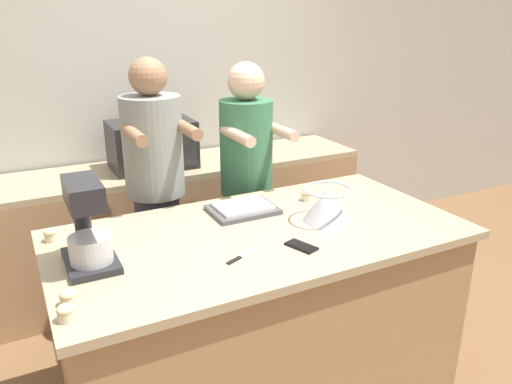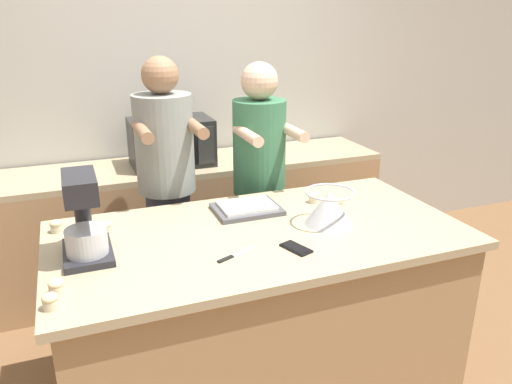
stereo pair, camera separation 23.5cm
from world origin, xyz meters
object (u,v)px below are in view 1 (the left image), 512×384
object	(u,v)px
baking_tray	(243,209)
cupcake_4	(50,235)
person_right	(247,188)
microwave_oven	(152,144)
cupcake_0	(306,195)
knife	(243,256)
cupcake_5	(68,297)
cupcake_1	(65,313)
cupcake_3	(103,233)
stand_mixer	(87,228)
cupcake_2	(331,200)
cell_phone	(301,246)
person_left	(157,199)
mixing_bowl	(327,204)

from	to	relation	value
baking_tray	cupcake_4	world-z (taller)	cupcake_4
person_right	microwave_oven	bearing A→B (deg)	124.21
cupcake_0	person_right	bearing A→B (deg)	104.56
knife	cupcake_5	xyz separation A→B (m)	(-0.71, -0.06, 0.03)
cupcake_1	cupcake_3	xyz separation A→B (m)	(0.24, 0.59, 0.00)
stand_mixer	cupcake_2	distance (m)	1.27
cell_phone	baking_tray	bearing A→B (deg)	95.66
person_left	microwave_oven	bearing A→B (deg)	75.28
stand_mixer	cupcake_4	size ratio (longest dim) A/B	6.05
person_left	cupcake_1	distance (m)	1.26
cupcake_4	person_right	bearing A→B (deg)	18.61
person_left	cupcake_1	bearing A→B (deg)	-120.23
microwave_oven	cell_phone	world-z (taller)	microwave_oven
cupcake_4	cupcake_5	xyz separation A→B (m)	(-0.00, -0.59, 0.00)
person_left	cupcake_0	xyz separation A→B (m)	(0.70, -0.49, 0.07)
microwave_oven	cupcake_2	xyz separation A→B (m)	(0.62, -1.23, -0.10)
baking_tray	knife	xyz separation A→B (m)	(-0.22, -0.45, -0.02)
person_right	knife	size ratio (longest dim) A/B	7.84
knife	cupcake_1	world-z (taller)	cupcake_1
cupcake_0	cupcake_3	xyz separation A→B (m)	(-1.10, -0.01, 0.00)
mixing_bowl	microwave_oven	world-z (taller)	microwave_oven
mixing_bowl	knife	size ratio (longest dim) A/B	1.17
person_left	cupcake_3	distance (m)	0.63
mixing_bowl	cupcake_1	distance (m)	1.31
cupcake_5	cupcake_3	bearing A→B (deg)	66.03
cupcake_2	cupcake_5	bearing A→B (deg)	-165.04
cell_phone	cupcake_1	world-z (taller)	cupcake_1
person_right	knife	world-z (taller)	person_right
baking_tray	person_right	bearing A→B (deg)	61.68
stand_mixer	cupcake_0	xyz separation A→B (m)	(1.19, 0.22, -0.13)
person_left	stand_mixer	bearing A→B (deg)	-124.25
person_right	cell_phone	xyz separation A→B (m)	(-0.21, -0.97, 0.06)
person_right	stand_mixer	size ratio (longest dim) A/B	4.47
microwave_oven	cupcake_3	distance (m)	1.24
person_left	cupcake_5	xyz separation A→B (m)	(-0.61, -0.99, 0.07)
mixing_bowl	cupcake_2	world-z (taller)	mixing_bowl
baking_tray	stand_mixer	bearing A→B (deg)	-163.83
cupcake_2	cupcake_4	distance (m)	1.40
person_right	cupcake_0	world-z (taller)	person_right
cupcake_5	microwave_oven	bearing A→B (deg)	64.24
stand_mixer	microwave_oven	size ratio (longest dim) A/B	0.66
person_left	mixing_bowl	world-z (taller)	person_left
baking_tray	cupcake_0	xyz separation A→B (m)	(0.38, -0.01, 0.01)
cupcake_3	person_left	bearing A→B (deg)	51.55
knife	cupcake_0	world-z (taller)	cupcake_0
person_right	cupcake_5	bearing A→B (deg)	-140.27
mixing_bowl	microwave_oven	xyz separation A→B (m)	(-0.48, 1.39, 0.04)
mixing_bowl	cell_phone	size ratio (longest dim) A/B	1.54
cupcake_0	cupcake_2	bearing A→B (deg)	-60.83
person_left	cell_phone	distance (m)	1.04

